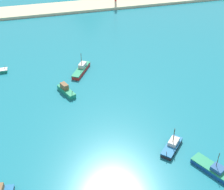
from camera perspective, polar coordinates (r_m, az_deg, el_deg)
ground at (r=82.73m, az=11.37°, el=-0.72°), size 260.00×280.00×0.50m
fishing_boat_0 at (r=83.44m, az=-8.84°, el=0.91°), size 4.42×7.56×2.73m
fishing_boat_2 at (r=64.12m, az=18.83°, el=-13.28°), size 6.20×9.03×5.36m
fishing_boat_4 at (r=93.30m, az=-5.91°, el=4.91°), size 7.59×10.10×6.21m
fishing_boat_6 at (r=66.63m, az=11.47°, el=-9.60°), size 6.89×6.66×5.53m
beach_strip at (r=154.87m, az=-2.96°, el=16.90°), size 247.00×16.63×1.20m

